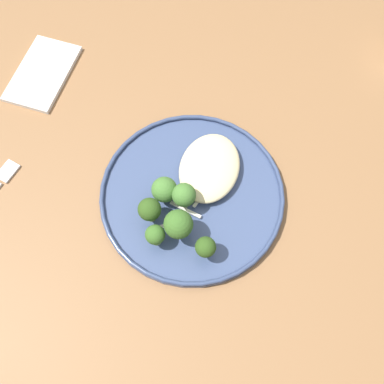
% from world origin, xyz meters
% --- Properties ---
extents(ground, '(6.00, 6.00, 0.00)m').
position_xyz_m(ground, '(0.00, 0.00, 0.00)').
color(ground, '#665B51').
extents(wooden_dining_table, '(1.40, 1.00, 0.74)m').
position_xyz_m(wooden_dining_table, '(0.00, 0.00, 0.66)').
color(wooden_dining_table, brown).
rests_on(wooden_dining_table, ground).
extents(dinner_plate, '(0.29, 0.29, 0.02)m').
position_xyz_m(dinner_plate, '(-0.04, 0.05, 0.75)').
color(dinner_plate, '#38476B').
rests_on(dinner_plate, wooden_dining_table).
extents(noodle_bed, '(0.12, 0.09, 0.03)m').
position_xyz_m(noodle_bed, '(-0.09, 0.06, 0.76)').
color(noodle_bed, beige).
rests_on(noodle_bed, dinner_plate).
extents(seared_scallop_center_golden, '(0.03, 0.03, 0.02)m').
position_xyz_m(seared_scallop_center_golden, '(-0.09, 0.06, 0.76)').
color(seared_scallop_center_golden, '#E5C689').
rests_on(seared_scallop_center_golden, dinner_plate).
extents(seared_scallop_half_hidden, '(0.03, 0.03, 0.02)m').
position_xyz_m(seared_scallop_half_hidden, '(-0.10, 0.09, 0.76)').
color(seared_scallop_half_hidden, '#E5C689').
rests_on(seared_scallop_half_hidden, dinner_plate).
extents(seared_scallop_right_edge, '(0.03, 0.03, 0.02)m').
position_xyz_m(seared_scallop_right_edge, '(-0.06, 0.08, 0.76)').
color(seared_scallop_right_edge, '#E5C689').
rests_on(seared_scallop_right_edge, dinner_plate).
extents(seared_scallop_tilted_round, '(0.03, 0.03, 0.02)m').
position_xyz_m(seared_scallop_tilted_round, '(-0.05, 0.06, 0.76)').
color(seared_scallop_tilted_round, beige).
rests_on(seared_scallop_tilted_round, dinner_plate).
extents(broccoli_floret_center_pile, '(0.04, 0.04, 0.06)m').
position_xyz_m(broccoli_floret_center_pile, '(-0.02, 0.04, 0.79)').
color(broccoli_floret_center_pile, '#89A356').
rests_on(broccoli_floret_center_pile, dinner_plate).
extents(broccoli_floret_split_head, '(0.04, 0.04, 0.06)m').
position_xyz_m(broccoli_floret_split_head, '(0.02, 0.05, 0.79)').
color(broccoli_floret_split_head, '#89A356').
rests_on(broccoli_floret_split_head, dinner_plate).
extents(broccoli_floret_right_tilted, '(0.03, 0.03, 0.05)m').
position_xyz_m(broccoli_floret_right_tilted, '(0.04, 0.09, 0.78)').
color(broccoli_floret_right_tilted, '#89A356').
rests_on(broccoli_floret_right_tilted, dinner_plate).
extents(broccoli_floret_front_edge, '(0.04, 0.04, 0.05)m').
position_xyz_m(broccoli_floret_front_edge, '(-0.03, 0.01, 0.78)').
color(broccoli_floret_front_edge, '#89A356').
rests_on(broccoli_floret_front_edge, dinner_plate).
extents(broccoli_floret_small_sprig, '(0.03, 0.03, 0.05)m').
position_xyz_m(broccoli_floret_small_sprig, '(0.04, 0.02, 0.78)').
color(broccoli_floret_small_sprig, '#7A994C').
rests_on(broccoli_floret_small_sprig, dinner_plate).
extents(broccoli_floret_near_rim, '(0.03, 0.03, 0.05)m').
position_xyz_m(broccoli_floret_near_rim, '(0.01, -0.00, 0.78)').
color(broccoli_floret_near_rim, '#89A356').
rests_on(broccoli_floret_near_rim, dinner_plate).
extents(onion_sliver_curled_piece, '(0.03, 0.05, 0.00)m').
position_xyz_m(onion_sliver_curled_piece, '(0.02, 0.03, 0.75)').
color(onion_sliver_curled_piece, silver).
rests_on(onion_sliver_curled_piece, dinner_plate).
extents(onion_sliver_pale_crescent, '(0.05, 0.02, 0.00)m').
position_xyz_m(onion_sliver_pale_crescent, '(-0.05, 0.06, 0.75)').
color(onion_sliver_pale_crescent, silver).
rests_on(onion_sliver_pale_crescent, dinner_plate).
extents(onion_sliver_short_strip, '(0.01, 0.05, 0.00)m').
position_xyz_m(onion_sliver_short_strip, '(-0.02, 0.05, 0.75)').
color(onion_sliver_short_strip, silver).
rests_on(onion_sliver_short_strip, dinner_plate).
extents(folded_napkin, '(0.15, 0.09, 0.01)m').
position_xyz_m(folded_napkin, '(-0.20, -0.28, 0.74)').
color(folded_napkin, silver).
rests_on(folded_napkin, wooden_dining_table).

